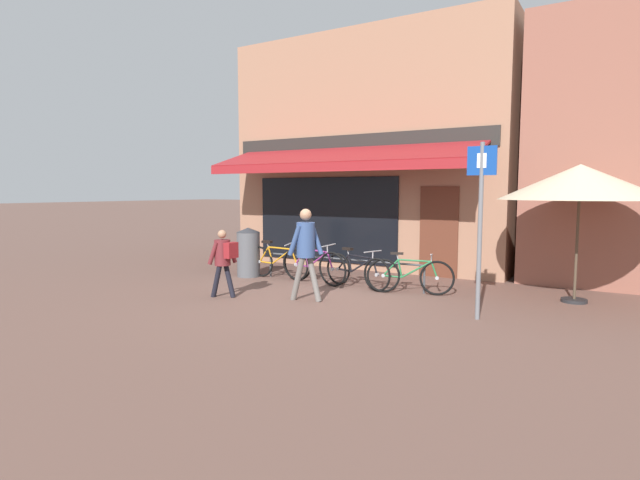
{
  "coord_description": "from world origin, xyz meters",
  "views": [
    {
      "loc": [
        4.82,
        -8.14,
        2.0
      ],
      "look_at": [
        -0.13,
        0.09,
        1.05
      ],
      "focal_mm": 28.0,
      "sensor_mm": 36.0,
      "label": 1
    }
  ],
  "objects_px": {
    "litter_bin": "(248,252)",
    "parking_sign": "(480,213)",
    "pedestrian_adult": "(306,245)",
    "bicycle_black": "(357,270)",
    "bicycle_green": "(410,275)",
    "bicycle_purple": "(313,265)",
    "pedestrian_child": "(224,256)",
    "cafe_parasol": "(580,182)",
    "bicycle_orange": "(278,262)"
  },
  "relations": [
    {
      "from": "litter_bin",
      "to": "parking_sign",
      "type": "bearing_deg",
      "value": -12.52
    },
    {
      "from": "bicycle_black",
      "to": "cafe_parasol",
      "type": "distance_m",
      "value": 4.42
    },
    {
      "from": "parking_sign",
      "to": "bicycle_green",
      "type": "bearing_deg",
      "value": 141.06
    },
    {
      "from": "bicycle_orange",
      "to": "cafe_parasol",
      "type": "distance_m",
      "value": 6.29
    },
    {
      "from": "pedestrian_adult",
      "to": "litter_bin",
      "type": "relative_size",
      "value": 1.48
    },
    {
      "from": "bicycle_orange",
      "to": "bicycle_black",
      "type": "height_order",
      "value": "bicycle_orange"
    },
    {
      "from": "litter_bin",
      "to": "pedestrian_child",
      "type": "bearing_deg",
      "value": -62.14
    },
    {
      "from": "pedestrian_child",
      "to": "litter_bin",
      "type": "distance_m",
      "value": 2.33
    },
    {
      "from": "parking_sign",
      "to": "cafe_parasol",
      "type": "distance_m",
      "value": 2.49
    },
    {
      "from": "bicycle_black",
      "to": "cafe_parasol",
      "type": "relative_size",
      "value": 0.61
    },
    {
      "from": "bicycle_green",
      "to": "pedestrian_child",
      "type": "relative_size",
      "value": 1.3
    },
    {
      "from": "bicycle_orange",
      "to": "litter_bin",
      "type": "relative_size",
      "value": 1.52
    },
    {
      "from": "parking_sign",
      "to": "bicycle_black",
      "type": "bearing_deg",
      "value": 154.81
    },
    {
      "from": "bicycle_black",
      "to": "bicycle_green",
      "type": "height_order",
      "value": "bicycle_green"
    },
    {
      "from": "bicycle_orange",
      "to": "bicycle_purple",
      "type": "xyz_separation_m",
      "value": [
        1.01,
        -0.09,
        0.01
      ]
    },
    {
      "from": "bicycle_purple",
      "to": "litter_bin",
      "type": "relative_size",
      "value": 1.56
    },
    {
      "from": "bicycle_purple",
      "to": "cafe_parasol",
      "type": "distance_m",
      "value": 5.35
    },
    {
      "from": "bicycle_orange",
      "to": "bicycle_green",
      "type": "bearing_deg",
      "value": -2.06
    },
    {
      "from": "bicycle_purple",
      "to": "pedestrian_adult",
      "type": "height_order",
      "value": "pedestrian_adult"
    },
    {
      "from": "cafe_parasol",
      "to": "pedestrian_child",
      "type": "bearing_deg",
      "value": -152.62
    },
    {
      "from": "bicycle_black",
      "to": "bicycle_green",
      "type": "xyz_separation_m",
      "value": [
        1.14,
        0.01,
        -0.01
      ]
    },
    {
      "from": "litter_bin",
      "to": "cafe_parasol",
      "type": "distance_m",
      "value": 7.0
    },
    {
      "from": "bicycle_purple",
      "to": "parking_sign",
      "type": "relative_size",
      "value": 0.66
    },
    {
      "from": "bicycle_black",
      "to": "cafe_parasol",
      "type": "height_order",
      "value": "cafe_parasol"
    },
    {
      "from": "pedestrian_adult",
      "to": "bicycle_black",
      "type": "bearing_deg",
      "value": -89.94
    },
    {
      "from": "bicycle_green",
      "to": "pedestrian_adult",
      "type": "height_order",
      "value": "pedestrian_adult"
    },
    {
      "from": "litter_bin",
      "to": "bicycle_green",
      "type": "bearing_deg",
      "value": 1.06
    },
    {
      "from": "bicycle_black",
      "to": "bicycle_purple",
      "type": "bearing_deg",
      "value": -161.7
    },
    {
      "from": "litter_bin",
      "to": "cafe_parasol",
      "type": "relative_size",
      "value": 0.42
    },
    {
      "from": "bicycle_purple",
      "to": "parking_sign",
      "type": "distance_m",
      "value": 4.17
    },
    {
      "from": "bicycle_green",
      "to": "pedestrian_child",
      "type": "height_order",
      "value": "pedestrian_child"
    },
    {
      "from": "bicycle_purple",
      "to": "litter_bin",
      "type": "distance_m",
      "value": 1.79
    },
    {
      "from": "pedestrian_adult",
      "to": "cafe_parasol",
      "type": "height_order",
      "value": "cafe_parasol"
    },
    {
      "from": "bicycle_purple",
      "to": "parking_sign",
      "type": "xyz_separation_m",
      "value": [
        3.78,
        -1.24,
        1.26
      ]
    },
    {
      "from": "pedestrian_adult",
      "to": "cafe_parasol",
      "type": "relative_size",
      "value": 0.61
    },
    {
      "from": "bicycle_green",
      "to": "pedestrian_child",
      "type": "xyz_separation_m",
      "value": [
        -2.86,
        -2.13,
        0.43
      ]
    },
    {
      "from": "bicycle_black",
      "to": "pedestrian_child",
      "type": "distance_m",
      "value": 2.76
    },
    {
      "from": "parking_sign",
      "to": "cafe_parasol",
      "type": "bearing_deg",
      "value": 60.46
    },
    {
      "from": "bicycle_orange",
      "to": "bicycle_black",
      "type": "bearing_deg",
      "value": -2.47
    },
    {
      "from": "bicycle_green",
      "to": "litter_bin",
      "type": "bearing_deg",
      "value": 165.94
    },
    {
      "from": "pedestrian_adult",
      "to": "litter_bin",
      "type": "bearing_deg",
      "value": -21.42
    },
    {
      "from": "pedestrian_adult",
      "to": "parking_sign",
      "type": "distance_m",
      "value": 3.09
    },
    {
      "from": "pedestrian_child",
      "to": "cafe_parasol",
      "type": "xyz_separation_m",
      "value": [
        5.68,
        2.94,
        1.36
      ]
    },
    {
      "from": "pedestrian_child",
      "to": "bicycle_green",
      "type": "bearing_deg",
      "value": -141.55
    },
    {
      "from": "bicycle_orange",
      "to": "litter_bin",
      "type": "distance_m",
      "value": 0.8
    },
    {
      "from": "bicycle_purple",
      "to": "parking_sign",
      "type": "bearing_deg",
      "value": -7.63
    },
    {
      "from": "bicycle_green",
      "to": "parking_sign",
      "type": "xyz_separation_m",
      "value": [
        1.62,
        -1.31,
        1.3
      ]
    },
    {
      "from": "cafe_parasol",
      "to": "pedestrian_adult",
      "type": "bearing_deg",
      "value": -150.47
    },
    {
      "from": "pedestrian_adult",
      "to": "litter_bin",
      "type": "height_order",
      "value": "pedestrian_adult"
    },
    {
      "from": "pedestrian_adult",
      "to": "litter_bin",
      "type": "xyz_separation_m",
      "value": [
        -2.55,
        1.5,
        -0.45
      ]
    }
  ]
}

